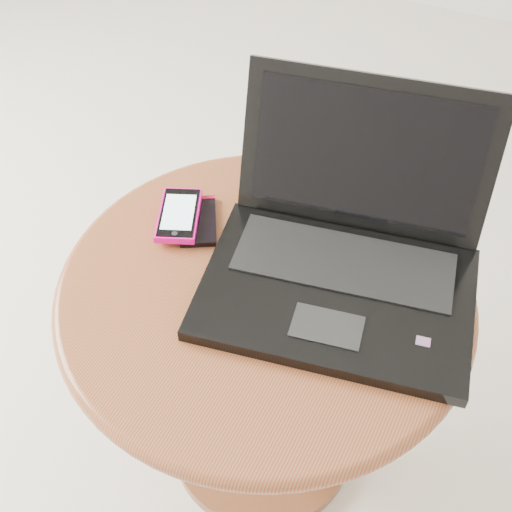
% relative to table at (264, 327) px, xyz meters
% --- Properties ---
extents(table, '(0.62, 0.62, 0.49)m').
position_rel_table_xyz_m(table, '(0.00, 0.00, 0.00)').
color(table, '#57321D').
rests_on(table, ground).
extents(laptop, '(0.44, 0.41, 0.24)m').
position_rel_table_xyz_m(laptop, '(0.09, 0.07, 0.15)').
color(laptop, black).
rests_on(laptop, table).
extents(phone_black, '(0.10, 0.12, 0.01)m').
position_rel_table_xyz_m(phone_black, '(-0.15, 0.07, 0.11)').
color(phone_black, black).
rests_on(phone_black, table).
extents(phone_pink, '(0.10, 0.13, 0.01)m').
position_rel_table_xyz_m(phone_pink, '(-0.18, 0.05, 0.12)').
color(phone_pink, '#EC078B').
rests_on(phone_pink, phone_black).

